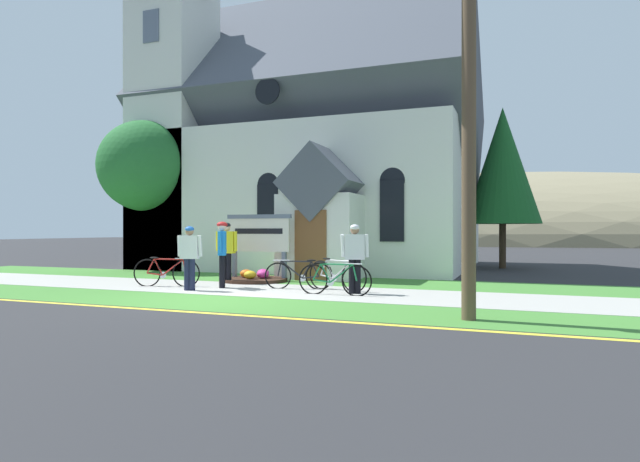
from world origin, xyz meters
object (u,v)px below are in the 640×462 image
at_px(bicycle_silver, 299,275).
at_px(utility_pole, 463,43).
at_px(cyclist_in_blue_jersey, 226,248).
at_px(yard_deciduous_tree, 145,166).
at_px(cyclist_in_red_jersey, 222,249).
at_px(roadside_conifer, 503,166).
at_px(cyclist_in_white_jersey, 190,253).
at_px(cyclist_in_orange_jersey, 355,253).
at_px(church_sign, 259,236).
at_px(bicycle_black, 166,272).
at_px(bicycle_yellow, 334,279).
at_px(bicycle_white, 337,275).

height_order(bicycle_silver, utility_pole, utility_pole).
distance_m(cyclist_in_blue_jersey, yard_deciduous_tree, 7.00).
distance_m(cyclist_in_red_jersey, roadside_conifer, 12.42).
relative_size(cyclist_in_white_jersey, cyclist_in_orange_jersey, 0.97).
relative_size(church_sign, bicycle_black, 1.16).
xyz_separation_m(bicycle_silver, cyclist_in_red_jersey, (-1.95, -0.50, 0.66)).
relative_size(bicycle_silver, cyclist_in_blue_jersey, 0.99).
bearing_deg(church_sign, bicycle_yellow, -37.64).
bearing_deg(yard_deciduous_tree, utility_pole, -29.89).
bearing_deg(church_sign, yard_deciduous_tree, 159.78).
bearing_deg(bicycle_yellow, bicycle_silver, 145.89).
xyz_separation_m(bicycle_yellow, bicycle_silver, (-1.27, 0.86, -0.01)).
distance_m(church_sign, cyclist_in_blue_jersey, 1.20).
relative_size(church_sign, utility_pole, 0.24).
relative_size(bicycle_white, cyclist_in_orange_jersey, 1.04).
distance_m(cyclist_in_red_jersey, cyclist_in_blue_jersey, 1.22).
bearing_deg(bicycle_white, bicycle_silver, -175.55).
bearing_deg(roadside_conifer, church_sign, -129.81).
xyz_separation_m(church_sign, bicycle_silver, (1.99, -1.65, -0.96)).
bearing_deg(utility_pole, bicycle_white, 135.55).
xyz_separation_m(bicycle_white, roadside_conifer, (3.62, 9.51, 3.65)).
xyz_separation_m(bicycle_white, cyclist_in_blue_jersey, (-3.48, 0.52, 0.63)).
bearing_deg(bicycle_yellow, yard_deciduous_tree, 152.95).
height_order(bicycle_white, bicycle_silver, bicycle_white).
distance_m(bicycle_white, roadside_conifer, 10.81).
height_order(cyclist_in_blue_jersey, roadside_conifer, roadside_conifer).
relative_size(bicycle_yellow, roadside_conifer, 0.28).
bearing_deg(yard_deciduous_tree, bicycle_silver, -25.83).
bearing_deg(utility_pole, cyclist_in_white_jersey, 163.90).
height_order(cyclist_in_white_jersey, roadside_conifer, roadside_conifer).
bearing_deg(yard_deciduous_tree, bicycle_white, -22.83).
bearing_deg(cyclist_in_orange_jersey, utility_pole, -45.27).
xyz_separation_m(bicycle_yellow, cyclist_in_orange_jersey, (0.38, 0.39, 0.58)).
relative_size(church_sign, cyclist_in_white_jersey, 1.27).
bearing_deg(utility_pole, bicycle_silver, 143.54).
bearing_deg(church_sign, cyclist_in_blue_jersey, -114.66).
xyz_separation_m(church_sign, bicycle_black, (-1.55, -2.36, -0.94)).
height_order(bicycle_black, utility_pole, utility_pole).
bearing_deg(cyclist_in_red_jersey, yard_deciduous_tree, 144.08).
relative_size(cyclist_in_red_jersey, cyclist_in_blue_jersey, 1.01).
height_order(church_sign, bicycle_white, church_sign).
height_order(bicycle_yellow, yard_deciduous_tree, yard_deciduous_tree).
bearing_deg(cyclist_in_red_jersey, bicycle_black, -172.70).
bearing_deg(church_sign, cyclist_in_white_jersey, -97.99).
bearing_deg(bicycle_silver, church_sign, 140.27).
xyz_separation_m(cyclist_in_blue_jersey, utility_pole, (6.87, -3.85, 3.66)).
relative_size(cyclist_in_white_jersey, roadside_conifer, 0.25).
distance_m(bicycle_silver, roadside_conifer, 11.27).
height_order(roadside_conifer, yard_deciduous_tree, roadside_conifer).
xyz_separation_m(bicycle_black, yard_deciduous_tree, (-4.41, 4.56, 3.52)).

